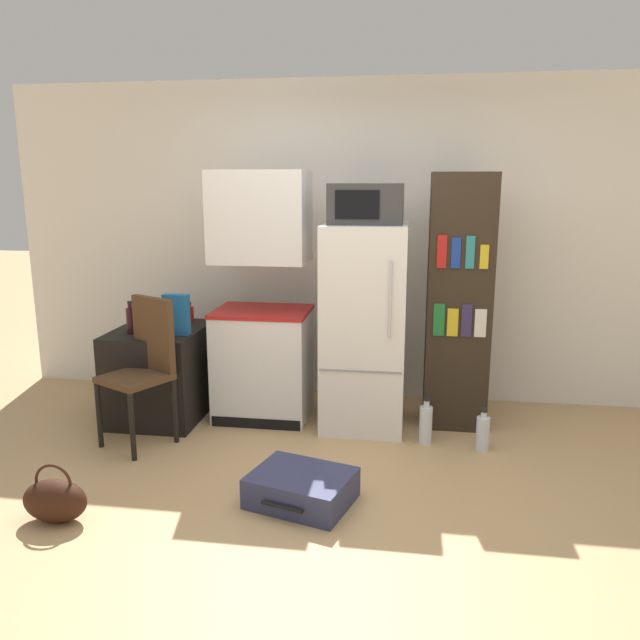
{
  "coord_description": "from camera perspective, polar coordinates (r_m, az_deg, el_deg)",
  "views": [
    {
      "loc": [
        0.43,
        -3.22,
        1.82
      ],
      "look_at": [
        -0.18,
        0.85,
        0.9
      ],
      "focal_mm": 35.0,
      "sensor_mm": 36.0,
      "label": 1
    }
  ],
  "objects": [
    {
      "name": "ground_plane",
      "position": [
        3.72,
        0.81,
        -16.63
      ],
      "size": [
        24.0,
        24.0,
        0.0
      ],
      "primitive_type": "plane",
      "color": "tan"
    },
    {
      "name": "wall_back",
      "position": [
        5.25,
        6.01,
        7.0
      ],
      "size": [
        6.4,
        0.1,
        2.62
      ],
      "color": "white",
      "rests_on": "ground_plane"
    },
    {
      "name": "side_table",
      "position": [
        5.03,
        -14.31,
        -4.69
      ],
      "size": [
        0.66,
        0.79,
        0.71
      ],
      "color": "black",
      "rests_on": "ground_plane"
    },
    {
      "name": "kitchen_hutch",
      "position": [
        4.77,
        -5.32,
        1.23
      ],
      "size": [
        0.72,
        0.56,
        1.89
      ],
      "color": "white",
      "rests_on": "ground_plane"
    },
    {
      "name": "refrigerator",
      "position": [
        4.63,
        4.09,
        -0.64
      ],
      "size": [
        0.6,
        0.67,
        1.52
      ],
      "color": "white",
      "rests_on": "ground_plane"
    },
    {
      "name": "microwave",
      "position": [
        4.51,
        4.26,
        10.56
      ],
      "size": [
        0.52,
        0.42,
        0.28
      ],
      "color": "#333333",
      "rests_on": "refrigerator"
    },
    {
      "name": "bookshelf",
      "position": [
        4.71,
        12.54,
        1.58
      ],
      "size": [
        0.46,
        0.4,
        1.88
      ],
      "color": "#2D2319",
      "rests_on": "ground_plane"
    },
    {
      "name": "bottle_ketchup_red",
      "position": [
        5.1,
        -11.84,
        0.56
      ],
      "size": [
        0.07,
        0.07,
        0.16
      ],
      "color": "#AD1914",
      "rests_on": "side_table"
    },
    {
      "name": "bottle_milk_white",
      "position": [
        4.55,
        -14.04,
        -1.01
      ],
      "size": [
        0.09,
        0.09,
        0.16
      ],
      "color": "white",
      "rests_on": "side_table"
    },
    {
      "name": "bottle_wine_dark",
      "position": [
        4.82,
        -16.93,
        -0.0
      ],
      "size": [
        0.06,
        0.06,
        0.25
      ],
      "color": "black",
      "rests_on": "side_table"
    },
    {
      "name": "bowl",
      "position": [
        5.0,
        -14.97,
        -0.37
      ],
      "size": [
        0.18,
        0.18,
        0.05
      ],
      "color": "silver",
      "rests_on": "side_table"
    },
    {
      "name": "cereal_box",
      "position": [
        4.7,
        -12.99,
        0.5
      ],
      "size": [
        0.19,
        0.07,
        0.3
      ],
      "color": "#1E66A8",
      "rests_on": "side_table"
    },
    {
      "name": "chair",
      "position": [
        4.51,
        -15.69,
        -3.46
      ],
      "size": [
        0.54,
        0.54,
        1.03
      ],
      "rotation": [
        0.0,
        0.0,
        -0.48
      ],
      "color": "black",
      "rests_on": "ground_plane"
    },
    {
      "name": "suitcase_large_flat",
      "position": [
        3.72,
        -1.71,
        -15.1
      ],
      "size": [
        0.66,
        0.58,
        0.18
      ],
      "rotation": [
        0.0,
        0.0,
        -0.28
      ],
      "color": "navy",
      "rests_on": "ground_plane"
    },
    {
      "name": "handbag",
      "position": [
        3.8,
        -23.07,
        -14.91
      ],
      "size": [
        0.36,
        0.2,
        0.33
      ],
      "color": "#33190F",
      "rests_on": "ground_plane"
    },
    {
      "name": "water_bottle_front",
      "position": [
        4.49,
        14.65,
        -9.91
      ],
      "size": [
        0.09,
        0.09,
        0.3
      ],
      "color": "silver",
      "rests_on": "ground_plane"
    },
    {
      "name": "water_bottle_middle",
      "position": [
        4.51,
        9.64,
        -9.31
      ],
      "size": [
        0.09,
        0.09,
        0.34
      ],
      "color": "silver",
      "rests_on": "ground_plane"
    }
  ]
}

